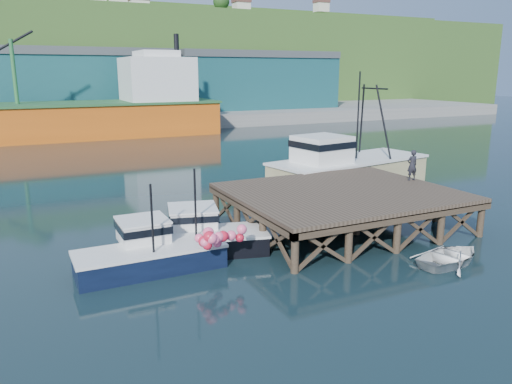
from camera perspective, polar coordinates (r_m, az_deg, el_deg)
ground at (r=26.20m, az=-0.38°, el=-5.55°), size 300.00×300.00×0.00m
wharf at (r=28.21m, az=9.92°, el=-0.25°), size 12.00×10.00×2.62m
far_quay at (r=93.28m, az=-19.38°, el=8.16°), size 160.00×40.00×2.00m
warehouse_mid at (r=88.03m, az=-19.27°, el=11.49°), size 28.00×16.00×9.00m
warehouse_right at (r=96.36m, az=-0.89°, el=12.34°), size 30.00×16.00×9.00m
cargo_ship at (r=70.59m, az=-24.24°, el=8.12°), size 55.50×10.00×13.75m
hillside at (r=122.84m, az=-21.49°, el=13.80°), size 220.00×50.00×22.00m
boat_navy at (r=22.86m, az=-12.19°, el=-6.61°), size 6.53×3.46×4.07m
boat_black at (r=24.66m, az=-7.00°, el=-4.95°), size 7.39×6.12×4.31m
trawler at (r=38.24m, az=10.30°, el=3.10°), size 13.44×6.60×8.62m
dinghy at (r=24.62m, az=21.34°, el=-6.85°), size 4.08×3.20×0.77m
dockworker at (r=31.76m, az=17.42°, el=2.94°), size 0.73×0.52×1.88m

